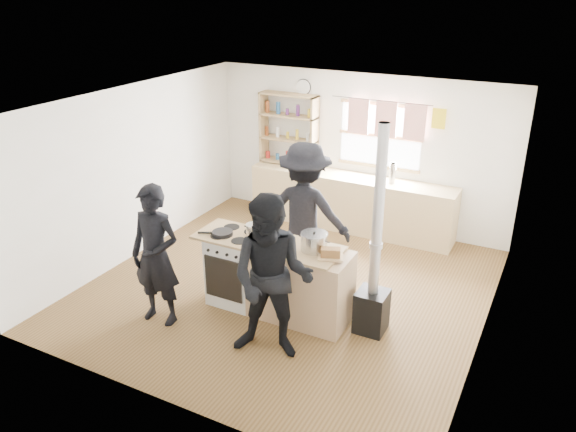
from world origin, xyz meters
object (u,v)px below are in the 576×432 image
object	(u,v)px
skillet_greens	(223,233)
person_near_left	(156,256)
cooking_island	(278,278)
stockpot_counter	(314,242)
roast_tray	(270,237)
flue_heater	(373,282)
bread_board	(331,254)
thermos	(392,173)
person_near_right	(272,279)
person_far	(305,213)
stockpot_stove	(254,230)

from	to	relation	value
skillet_greens	person_near_left	world-z (taller)	person_near_left
cooking_island	stockpot_counter	xyz separation A→B (m)	(0.45, 0.05, 0.57)
roast_tray	flue_heater	xyz separation A→B (m)	(1.29, 0.10, -0.33)
bread_board	thermos	bearing A→B (deg)	93.64
stockpot_counter	person_near_right	bearing A→B (deg)	-97.17
roast_tray	stockpot_counter	world-z (taller)	stockpot_counter
thermos	person_near_right	distance (m)	3.55
flue_heater	cooking_island	bearing A→B (deg)	-173.43
bread_board	person_near_right	distance (m)	0.81
skillet_greens	person_far	distance (m)	1.21
person_near_left	person_far	xyz separation A→B (m)	(1.08, 1.76, 0.10)
thermos	cooking_island	distance (m)	2.88
skillet_greens	bread_board	xyz separation A→B (m)	(1.42, 0.05, 0.02)
skillet_greens	roast_tray	world-z (taller)	roast_tray
thermos	cooking_island	world-z (taller)	thermos
roast_tray	stockpot_stove	bearing A→B (deg)	169.47
cooking_island	person_near_right	size ratio (longest dim) A/B	1.06
stockpot_stove	flue_heater	distance (m)	1.59
person_near_right	person_far	size ratio (longest dim) A/B	0.97
stockpot_stove	bread_board	bearing A→B (deg)	-6.98
flue_heater	person_near_left	distance (m)	2.54
person_near_left	thermos	bearing A→B (deg)	60.26
roast_tray	bread_board	world-z (taller)	bread_board
cooking_island	stockpot_stove	bearing A→B (deg)	167.48
person_near_left	cooking_island	bearing A→B (deg)	30.41
stockpot_stove	bread_board	xyz separation A→B (m)	(1.08, -0.13, -0.02)
thermos	person_near_left	size ratio (longest dim) A/B	0.19
cooking_island	stockpot_counter	bearing A→B (deg)	6.21
flue_heater	person_far	size ratio (longest dim) A/B	1.30
skillet_greens	stockpot_stove	size ratio (longest dim) A/B	1.69
flue_heater	person_far	bearing A→B (deg)	147.53
flue_heater	roast_tray	bearing A→B (deg)	-175.64
stockpot_stove	person_near_left	xyz separation A→B (m)	(-0.80, -0.90, -0.14)
stockpot_counter	person_near_right	world-z (taller)	person_near_right
stockpot_counter	bread_board	bearing A→B (deg)	-21.33
person_near_right	skillet_greens	bearing A→B (deg)	133.20
bread_board	person_far	size ratio (longest dim) A/B	0.17
cooking_island	person_far	bearing A→B (deg)	96.01
person_near_left	person_near_right	xyz separation A→B (m)	(1.52, 0.04, 0.07)
thermos	person_far	world-z (taller)	person_far
cooking_island	flue_heater	xyz separation A→B (m)	(1.17, 0.13, 0.18)
skillet_greens	person_near_right	world-z (taller)	person_near_right
cooking_island	roast_tray	bearing A→B (deg)	163.43
thermos	stockpot_stove	size ratio (longest dim) A/B	1.61
flue_heater	person_far	xyz separation A→B (m)	(-1.27, 0.81, 0.31)
roast_tray	person_near_right	distance (m)	0.94
bread_board	person_near_right	bearing A→B (deg)	-116.06
stockpot_stove	stockpot_counter	distance (m)	0.83
skillet_greens	bread_board	distance (m)	1.42
cooking_island	thermos	bearing A→B (deg)	79.28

